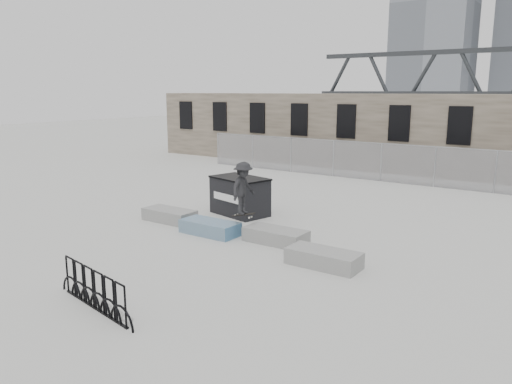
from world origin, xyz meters
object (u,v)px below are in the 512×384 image
planter_center_right (276,235)px  planter_offset (324,258)px  planter_far_left (170,215)px  planter_center_left (210,227)px  dumpster (240,196)px  bike_rack (94,290)px  skateboarder (243,188)px

planter_center_right → planter_offset: 2.45m
planter_far_left → planter_center_right: bearing=0.1°
planter_center_left → planter_center_right: same height
planter_center_right → dumpster: dumpster is taller
dumpster → bike_rack: (2.49, -8.63, -0.30)m
planter_offset → bike_rack: 6.01m
dumpster → bike_rack: bearing=-60.4°
planter_offset → dumpster: dumpster is taller
planter_offset → dumpster: size_ratio=0.81×
planter_offset → dumpster: (-5.33, 3.34, 0.49)m
planter_offset → bike_rack: size_ratio=0.65×
planter_center_left → skateboarder: 1.80m
planter_center_right → planter_offset: size_ratio=1.00×
dumpster → planter_offset: bearing=-18.5°
dumpster → bike_rack: 8.99m
planter_center_left → dumpster: size_ratio=0.81×
planter_far_left → bike_rack: size_ratio=0.65×
planter_offset → dumpster: 6.31m
planter_center_left → planter_offset: (4.53, -0.60, 0.00)m
planter_center_right → skateboarder: skateboarder is taller
planter_far_left → planter_center_right: same height
skateboarder → planter_offset: bearing=-108.8°
planter_center_left → bike_rack: 6.13m
planter_center_left → planter_offset: 4.57m
planter_center_left → planter_center_right: size_ratio=1.00×
planter_far_left → planter_offset: same height
planter_center_left → planter_center_right: (2.31, 0.45, 0.00)m
planter_far_left → bike_rack: (3.98, -6.33, 0.19)m
dumpster → skateboarder: 3.13m
bike_rack → dumpster: bearing=106.1°
bike_rack → planter_offset: bearing=61.8°
skateboarder → dumpster: bearing=36.5°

